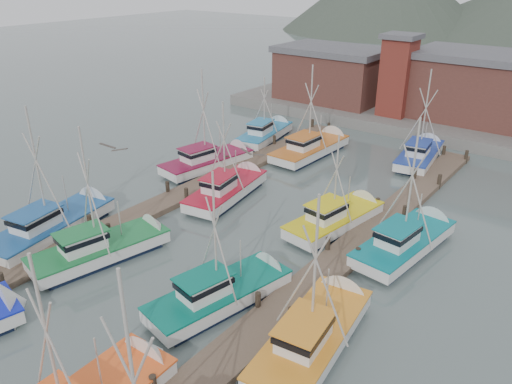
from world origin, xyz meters
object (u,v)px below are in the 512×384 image
Objects in this scene: boat_8 at (230,188)px; boat_12 at (313,147)px; lookout_tower at (398,75)px; boat_4 at (108,247)px.

boat_8 is 11.85m from boat_12.
boat_4 is at bearing -93.84° from lookout_tower.
boat_12 is at bearing 79.85° from boat_8.
boat_4 is (-2.43, -36.24, -4.87)m from lookout_tower.
lookout_tower is at bearing 75.68° from boat_8.
boat_12 is (-2.04, -13.26, -4.87)m from lookout_tower.
lookout_tower is 0.94× the size of boat_8.
lookout_tower is 0.94× the size of boat_4.
boat_12 is at bearing 100.49° from boat_4.
lookout_tower reaches higher than boat_4.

